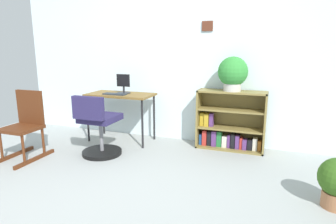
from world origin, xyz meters
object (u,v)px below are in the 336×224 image
object	(u,v)px
monitor	(123,85)
keyboard	(115,94)
bookshelf_low	(229,124)
rocking_chair	(25,124)
desk	(121,98)
potted_plant_on_shelf	(233,73)
office_chair	(99,129)

from	to	relation	value
monitor	keyboard	bearing A→B (deg)	-109.68
keyboard	bookshelf_low	bearing A→B (deg)	11.59
monitor	rocking_chair	bearing A→B (deg)	-127.80
keyboard	rocking_chair	distance (m)	1.24
desk	potted_plant_on_shelf	distance (m)	1.67
desk	monitor	world-z (taller)	monitor
monitor	potted_plant_on_shelf	distance (m)	1.60
keyboard	rocking_chair	world-z (taller)	rocking_chair
rocking_chair	bookshelf_low	world-z (taller)	rocking_chair
desk	bookshelf_low	distance (m)	1.63
monitor	bookshelf_low	distance (m)	1.64
potted_plant_on_shelf	desk	bearing A→B (deg)	-174.09
monitor	keyboard	distance (m)	0.21
office_chair	potted_plant_on_shelf	bearing A→B (deg)	28.13
office_chair	bookshelf_low	xyz separation A→B (m)	(1.55, 0.89, -0.01)
desk	rocking_chair	bearing A→B (deg)	-128.10
keyboard	potted_plant_on_shelf	xyz separation A→B (m)	(1.64, 0.28, 0.33)
bookshelf_low	keyboard	bearing A→B (deg)	-168.41
desk	office_chair	bearing A→B (deg)	-86.46
bookshelf_low	potted_plant_on_shelf	world-z (taller)	potted_plant_on_shelf
desk	monitor	bearing A→B (deg)	59.14
rocking_chair	bookshelf_low	bearing A→B (deg)	27.51
keyboard	office_chair	size ratio (longest dim) A/B	0.42
office_chair	monitor	bearing A→B (deg)	90.96
desk	bookshelf_low	size ratio (longest dim) A/B	1.06
desk	keyboard	size ratio (longest dim) A/B	2.84
keyboard	office_chair	xyz separation A→B (m)	(0.07, -0.56, -0.37)
keyboard	potted_plant_on_shelf	bearing A→B (deg)	9.70
monitor	potted_plant_on_shelf	world-z (taller)	potted_plant_on_shelf
desk	potted_plant_on_shelf	xyz separation A→B (m)	(1.61, 0.17, 0.41)
keyboard	rocking_chair	bearing A→B (deg)	-130.36
rocking_chair	potted_plant_on_shelf	world-z (taller)	potted_plant_on_shelf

